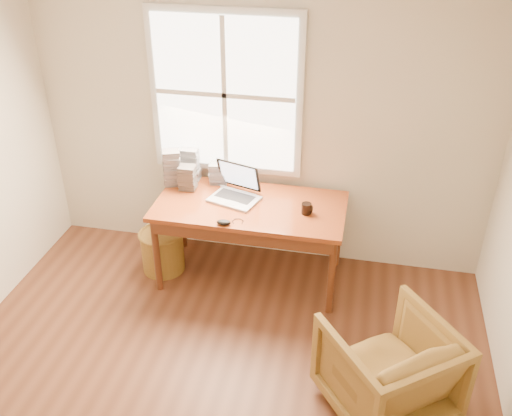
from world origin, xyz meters
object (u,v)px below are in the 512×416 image
at_px(laptop, 234,186).
at_px(cd_stack_a, 191,163).
at_px(desk, 250,206).
at_px(wicker_stool, 163,251).
at_px(coffee_mug, 306,209).
at_px(armchair, 388,369).

height_order(laptop, cd_stack_a, cd_stack_a).
relative_size(desk, wicker_stool, 4.20).
distance_m(desk, cd_stack_a, 0.73).
height_order(laptop, coffee_mug, laptop).
bearing_deg(laptop, wicker_stool, -155.06).
height_order(wicker_stool, cd_stack_a, cd_stack_a).
height_order(coffee_mug, cd_stack_a, cd_stack_a).
relative_size(desk, laptop, 4.17).
height_order(wicker_stool, coffee_mug, coffee_mug).
xyz_separation_m(wicker_stool, coffee_mug, (1.28, 0.01, 0.61)).
xyz_separation_m(armchair, laptop, (-1.35, 1.27, 0.54)).
relative_size(armchair, cd_stack_a, 2.55).
bearing_deg(desk, wicker_stool, -176.02).
distance_m(coffee_mug, cd_stack_a, 1.18).
distance_m(armchair, cd_stack_a, 2.48).
relative_size(wicker_stool, coffee_mug, 4.14).
relative_size(desk, cd_stack_a, 5.33).
xyz_separation_m(desk, armchair, (1.20, -1.23, -0.38)).
bearing_deg(armchair, cd_stack_a, -77.94).
bearing_deg(wicker_stool, desk, 3.98).
bearing_deg(wicker_stool, cd_stack_a, 66.02).
bearing_deg(laptop, cd_stack_a, 163.32).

